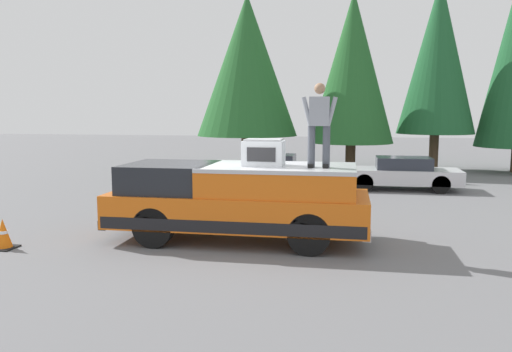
{
  "coord_description": "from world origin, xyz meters",
  "views": [
    {
      "loc": [
        -10.41,
        -2.33,
        2.79
      ],
      "look_at": [
        0.58,
        -0.34,
        1.35
      ],
      "focal_mm": 35.54,
      "sensor_mm": 36.0,
      "label": 1
    }
  ],
  "objects_px": {
    "person_on_truck_bed": "(319,123)",
    "parked_car_silver": "(401,173)",
    "pickup_truck": "(238,201)",
    "traffic_cone": "(3,235)",
    "parked_car_white": "(268,170)",
    "compressor_unit": "(264,152)"
  },
  "relations": [
    {
      "from": "pickup_truck",
      "to": "traffic_cone",
      "type": "bearing_deg",
      "value": 108.26
    },
    {
      "from": "parked_car_white",
      "to": "traffic_cone",
      "type": "xyz_separation_m",
      "value": [
        -9.83,
        3.9,
        -0.29
      ]
    },
    {
      "from": "person_on_truck_bed",
      "to": "parked_car_silver",
      "type": "height_order",
      "value": "person_on_truck_bed"
    },
    {
      "from": "compressor_unit",
      "to": "parked_car_white",
      "type": "bearing_deg",
      "value": 8.42
    },
    {
      "from": "parked_car_silver",
      "to": "traffic_cone",
      "type": "distance_m",
      "value": 12.96
    },
    {
      "from": "person_on_truck_bed",
      "to": "parked_car_silver",
      "type": "distance_m",
      "value": 8.85
    },
    {
      "from": "pickup_truck",
      "to": "compressor_unit",
      "type": "bearing_deg",
      "value": -98.47
    },
    {
      "from": "compressor_unit",
      "to": "parked_car_silver",
      "type": "height_order",
      "value": "compressor_unit"
    },
    {
      "from": "person_on_truck_bed",
      "to": "traffic_cone",
      "type": "xyz_separation_m",
      "value": [
        -1.27,
        6.29,
        -2.26
      ]
    },
    {
      "from": "person_on_truck_bed",
      "to": "parked_car_silver",
      "type": "bearing_deg",
      "value": -16.57
    },
    {
      "from": "compressor_unit",
      "to": "pickup_truck",
      "type": "bearing_deg",
      "value": 81.53
    },
    {
      "from": "compressor_unit",
      "to": "person_on_truck_bed",
      "type": "height_order",
      "value": "person_on_truck_bed"
    },
    {
      "from": "person_on_truck_bed",
      "to": "pickup_truck",
      "type": "bearing_deg",
      "value": 82.18
    },
    {
      "from": "compressor_unit",
      "to": "traffic_cone",
      "type": "xyz_separation_m",
      "value": [
        -1.43,
        5.14,
        -1.64
      ]
    },
    {
      "from": "parked_car_white",
      "to": "traffic_cone",
      "type": "distance_m",
      "value": 10.58
    },
    {
      "from": "compressor_unit",
      "to": "traffic_cone",
      "type": "relative_size",
      "value": 1.35
    },
    {
      "from": "parked_car_white",
      "to": "traffic_cone",
      "type": "relative_size",
      "value": 6.61
    },
    {
      "from": "person_on_truck_bed",
      "to": "parked_car_white",
      "type": "relative_size",
      "value": 0.41
    },
    {
      "from": "person_on_truck_bed",
      "to": "compressor_unit",
      "type": "bearing_deg",
      "value": 82.5
    },
    {
      "from": "traffic_cone",
      "to": "parked_car_silver",
      "type": "bearing_deg",
      "value": -42.52
    },
    {
      "from": "parked_car_silver",
      "to": "traffic_cone",
      "type": "relative_size",
      "value": 6.61
    },
    {
      "from": "pickup_truck",
      "to": "parked_car_white",
      "type": "distance_m",
      "value": 8.36
    }
  ]
}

